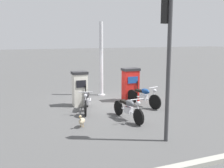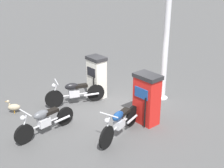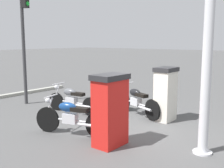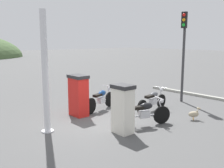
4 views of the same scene
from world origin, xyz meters
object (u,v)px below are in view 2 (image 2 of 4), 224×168
motorcycle_extra (44,121)px  wandering_duck (14,107)px  fuel_pump_far (147,99)px  motorcycle_near_pump (74,92)px  motorcycle_far_pump (120,122)px  fuel_pump_near (97,77)px  canopy_support_pole (165,50)px

motorcycle_extra → wandering_duck: (0.17, -1.85, -0.21)m
fuel_pump_far → motorcycle_extra: bearing=-27.0°
motorcycle_near_pump → motorcycle_far_pump: motorcycle_far_pump is taller
fuel_pump_near → canopy_support_pole: canopy_support_pole is taller
motorcycle_far_pump → motorcycle_near_pump: bearing=-94.0°
fuel_pump_near → motorcycle_near_pump: size_ratio=0.77×
fuel_pump_far → motorcycle_extra: 3.11m
motorcycle_extra → motorcycle_far_pump: bearing=136.5°
fuel_pump_far → motorcycle_far_pump: fuel_pump_far is taller
fuel_pump_near → fuel_pump_far: 2.53m
canopy_support_pole → wandering_duck: bearing=-26.9°
motorcycle_far_pump → canopy_support_pole: (-2.96, -0.96, 1.39)m
canopy_support_pole → fuel_pump_far: bearing=25.9°
fuel_pump_far → wandering_duck: bearing=-48.1°
canopy_support_pole → motorcycle_near_pump: bearing=-30.6°
fuel_pump_far → fuel_pump_near: bearing=-90.0°
motorcycle_far_pump → wandering_duck: size_ratio=4.09×
canopy_support_pole → motorcycle_extra: bearing=-6.7°
motorcycle_far_pump → canopy_support_pole: bearing=-162.1°
wandering_duck → motorcycle_extra: bearing=95.3°
motorcycle_extra → fuel_pump_near: bearing=-157.8°
motorcycle_far_pump → wandering_duck: motorcycle_far_pump is taller
motorcycle_near_pump → fuel_pump_far: bearing=111.6°
motorcycle_extra → fuel_pump_far: bearing=153.0°
fuel_pump_far → motorcycle_near_pump: size_ratio=0.79×
fuel_pump_far → motorcycle_near_pump: fuel_pump_far is taller
fuel_pump_near → motorcycle_near_pump: (1.00, 0.01, -0.32)m
motorcycle_near_pump → canopy_support_pole: canopy_support_pole is taller
motorcycle_near_pump → motorcycle_far_pump: bearing=86.0°
motorcycle_extra → canopy_support_pole: size_ratio=0.52×
motorcycle_near_pump → motorcycle_far_pump: 2.61m
motorcycle_extra → motorcycle_near_pump: bearing=-147.7°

